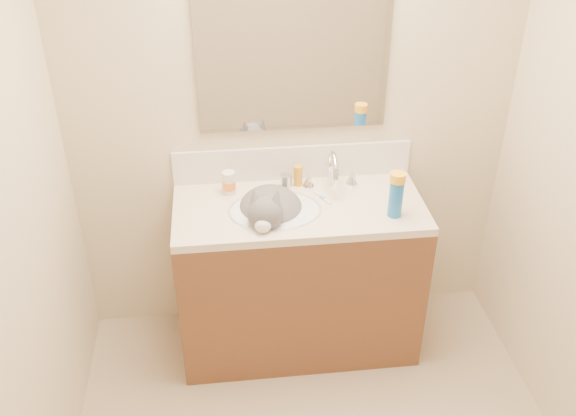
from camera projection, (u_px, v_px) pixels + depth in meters
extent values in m
cube|color=beige|center=(293.00, 106.00, 3.08)|extent=(2.20, 0.04, 2.50)
cube|color=brown|center=(298.00, 279.00, 3.30)|extent=(1.20, 0.55, 0.82)
cube|color=beige|center=(299.00, 209.00, 3.07)|extent=(1.20, 0.55, 0.04)
ellipsoid|color=white|center=(275.00, 222.00, 3.06)|extent=(0.45, 0.36, 0.14)
cylinder|color=silver|center=(330.00, 175.00, 3.20)|extent=(0.04, 0.04, 0.11)
torus|color=silver|center=(333.00, 171.00, 3.12)|extent=(0.03, 0.20, 0.20)
cylinder|color=silver|center=(336.00, 185.00, 3.06)|extent=(0.03, 0.03, 0.06)
cone|color=silver|center=(309.00, 180.00, 3.20)|extent=(0.06, 0.06, 0.06)
cone|color=silver|center=(352.00, 178.00, 3.22)|extent=(0.06, 0.06, 0.06)
ellipsoid|color=#514F51|center=(271.00, 212.00, 3.08)|extent=(0.39, 0.42, 0.23)
ellipsoid|color=#514F51|center=(265.00, 214.00, 2.89)|extent=(0.20, 0.19, 0.16)
ellipsoid|color=#514F51|center=(268.00, 212.00, 2.97)|extent=(0.15, 0.15, 0.15)
cone|color=#514F51|center=(255.00, 196.00, 2.87)|extent=(0.09, 0.10, 0.10)
cone|color=#514F51|center=(276.00, 198.00, 2.86)|extent=(0.09, 0.09, 0.10)
ellipsoid|color=silver|center=(263.00, 226.00, 2.84)|extent=(0.09, 0.07, 0.07)
ellipsoid|color=silver|center=(267.00, 225.00, 2.97)|extent=(0.13, 0.10, 0.14)
sphere|color=#EEA79A|center=(262.00, 229.00, 2.82)|extent=(0.02, 0.02, 0.02)
cylinder|color=#514F51|center=(301.00, 228.00, 3.09)|extent=(0.05, 0.25, 0.04)
cube|color=silver|center=(293.00, 163.00, 3.23)|extent=(1.20, 0.02, 0.18)
cube|color=white|center=(293.00, 48.00, 2.92)|extent=(0.90, 0.02, 0.80)
cylinder|color=silver|center=(229.00, 183.00, 3.12)|extent=(0.08, 0.08, 0.12)
cylinder|color=orange|center=(229.00, 185.00, 3.13)|extent=(0.08, 0.08, 0.04)
cylinder|color=#B7B7BC|center=(286.00, 181.00, 3.19)|extent=(0.07, 0.07, 0.07)
cylinder|color=orange|center=(298.00, 176.00, 3.19)|extent=(0.06, 0.06, 0.11)
cube|color=silver|center=(322.00, 198.00, 3.11)|extent=(0.07, 0.12, 0.01)
cube|color=#6EC1EB|center=(322.00, 197.00, 3.11)|extent=(0.03, 0.03, 0.01)
cylinder|color=blue|center=(396.00, 199.00, 2.94)|extent=(0.08, 0.08, 0.18)
cylinder|color=yellow|center=(398.00, 178.00, 2.88)|extent=(0.09, 0.09, 0.04)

